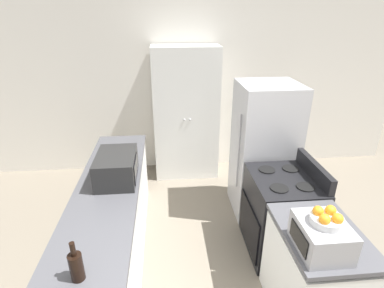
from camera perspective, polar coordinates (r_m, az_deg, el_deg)
name	(u,v)px	position (r m, az deg, el deg)	size (l,w,h in m)	color
wall_back	(183,89)	(4.74, -1.78, 10.40)	(7.00, 0.06, 2.60)	silver
counter_left	(113,223)	(3.27, -14.83, -14.36)	(0.60, 2.48, 0.89)	silver
counter_right	(312,276)	(2.85, 21.95, -22.36)	(0.60, 0.80, 0.89)	silver
pantry_cabinet	(186,114)	(4.54, -1.17, 5.74)	(0.96, 0.52, 1.98)	silver
stove	(280,214)	(3.38, 16.42, -12.66)	(0.66, 0.75, 1.05)	black
refrigerator	(263,151)	(3.80, 13.44, -1.22)	(0.72, 0.69, 1.67)	#B7B7BC
microwave	(117,167)	(3.01, -14.13, -4.32)	(0.38, 0.54, 0.27)	black
wine_bottle	(76,266)	(2.10, -21.18, -20.83)	(0.09, 0.09, 0.28)	black
toaster_oven	(321,237)	(2.33, 23.41, -15.87)	(0.33, 0.38, 0.22)	#939399
fruit_bowl	(327,218)	(2.25, 24.32, -12.71)	(0.22, 0.22, 0.10)	silver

